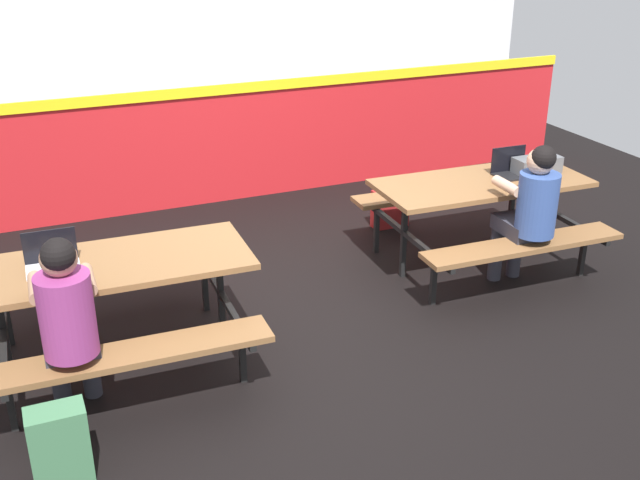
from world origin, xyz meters
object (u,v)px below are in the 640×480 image
at_px(picnic_table_right, 480,200).
at_px(student_further, 530,206).
at_px(student_nearer, 67,315).
at_px(tote_bag_bright, 390,207).
at_px(picnic_table_left, 114,285).
at_px(backpack_dark, 60,445).
at_px(toolbox_grey, 537,165).
at_px(laptop_dark, 512,169).
at_px(laptop_silver, 52,261).

xyz_separation_m(picnic_table_right, student_further, (0.06, -0.56, 0.13)).
bearing_deg(picnic_table_right, student_nearer, -164.57).
bearing_deg(tote_bag_bright, student_further, -77.80).
bearing_deg(student_further, tote_bag_bright, 102.20).
distance_m(picnic_table_left, student_nearer, 0.65).
relative_size(student_further, backpack_dark, 2.74).
distance_m(student_nearer, toolbox_grey, 3.98).
relative_size(student_nearer, backpack_dark, 2.74).
bearing_deg(laptop_dark, laptop_silver, -174.45).
height_order(student_nearer, tote_bag_bright, student_nearer).
height_order(laptop_silver, laptop_dark, same).
distance_m(student_nearer, laptop_dark, 3.78).
height_order(picnic_table_left, laptop_silver, laptop_silver).
distance_m(picnic_table_left, backpack_dark, 1.19).
xyz_separation_m(student_further, laptop_dark, (0.25, 0.59, 0.08)).
xyz_separation_m(picnic_table_left, laptop_silver, (-0.34, 0.05, 0.21)).
height_order(backpack_dark, tote_bag_bright, backpack_dark).
height_order(picnic_table_left, backpack_dark, picnic_table_left).
bearing_deg(picnic_table_left, student_further, -3.34).
relative_size(picnic_table_left, student_nearer, 1.46).
relative_size(picnic_table_right, student_further, 1.46).
height_order(picnic_table_left, student_further, student_further).
distance_m(backpack_dark, tote_bag_bright, 4.03).
bearing_deg(picnic_table_left, toolbox_grey, 5.83).
xyz_separation_m(toolbox_grey, tote_bag_bright, (-0.80, 1.03, -0.62)).
xyz_separation_m(picnic_table_left, student_further, (3.08, -0.18, 0.13)).
height_order(student_further, toolbox_grey, student_further).
distance_m(laptop_silver, toolbox_grey, 3.90).
xyz_separation_m(laptop_silver, backpack_dark, (-0.14, -1.07, -0.57)).
distance_m(picnic_table_left, laptop_dark, 3.36).
bearing_deg(backpack_dark, laptop_silver, 82.58).
xyz_separation_m(laptop_silver, tote_bag_bright, (3.08, 1.34, -0.59)).
xyz_separation_m(picnic_table_left, toolbox_grey, (3.54, 0.36, 0.24)).
bearing_deg(backpack_dark, picnic_table_left, 64.68).
bearing_deg(picnic_table_left, student_nearer, -121.36).
distance_m(laptop_silver, laptop_dark, 3.69).
xyz_separation_m(student_further, tote_bag_bright, (-0.34, 1.57, -0.51)).
bearing_deg(laptop_silver, laptop_dark, 5.55).
relative_size(student_nearer, student_further, 1.00).
relative_size(picnic_table_right, laptop_dark, 5.37).
bearing_deg(laptop_silver, picnic_table_left, -8.15).
bearing_deg(laptop_dark, toolbox_grey, -11.92).
bearing_deg(toolbox_grey, student_further, -130.64).
height_order(picnic_table_right, laptop_silver, laptop_silver).
height_order(toolbox_grey, backpack_dark, toolbox_grey).
height_order(student_nearer, toolbox_grey, student_nearer).
xyz_separation_m(student_further, backpack_dark, (-3.56, -0.84, -0.49)).
bearing_deg(laptop_silver, toolbox_grey, 4.59).
xyz_separation_m(picnic_table_right, tote_bag_bright, (-0.28, 1.01, -0.38)).
relative_size(laptop_silver, tote_bag_bright, 0.76).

